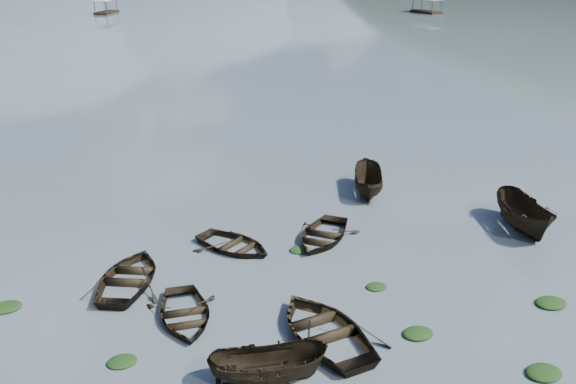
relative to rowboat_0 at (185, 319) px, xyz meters
name	(u,v)px	position (x,y,z in m)	size (l,w,h in m)	color
ground_plane	(417,381)	(6.23, -6.07, 0.00)	(2400.00, 2400.00, 0.00)	#4A555C
rowboat_0	(185,319)	(0.00, 0.00, 0.00)	(2.78, 3.89, 0.81)	black
rowboat_1	(130,283)	(-1.55, 3.41, 0.00)	(3.21, 4.50, 0.93)	black
rowboat_2	(268,381)	(1.77, -4.46, 0.00)	(1.43, 3.81, 1.47)	black
rowboat_3	(325,337)	(4.43, -2.85, 0.00)	(3.51, 4.92, 1.02)	black
rowboat_5	(522,229)	(16.96, 2.19, 0.00)	(1.77, 4.71, 1.82)	black
rowboat_6	(234,249)	(3.25, 4.93, 0.00)	(2.76, 3.87, 0.80)	black
rowboat_7	(322,239)	(7.39, 4.47, 0.00)	(2.99, 4.19, 0.87)	black
rowboat_8	(367,193)	(12.03, 9.05, 0.00)	(1.56, 4.15, 1.60)	black
weed_clump_0	(122,363)	(-2.49, -1.91, 0.00)	(1.01, 0.82, 0.22)	black
weed_clump_1	(418,335)	(7.58, -3.86, 0.00)	(1.13, 0.90, 0.25)	black
weed_clump_2	(544,374)	(10.25, -7.19, 0.00)	(1.22, 0.97, 0.26)	black
weed_clump_3	(376,288)	(7.72, -0.39, 0.00)	(0.87, 0.73, 0.19)	black
weed_clump_4	(551,304)	(13.45, -3.82, 0.00)	(1.24, 0.99, 0.26)	black
weed_clump_5	(6,309)	(-6.24, 3.02, 0.00)	(1.16, 0.94, 0.25)	black
weed_clump_6	(300,251)	(6.00, 3.74, 0.00)	(0.96, 0.80, 0.20)	black
weed_clump_7	(512,214)	(17.70, 3.93, 0.00)	(1.21, 0.97, 0.26)	black
pontoon_centre	(107,13)	(7.03, 107.10, 0.00)	(2.57, 6.16, 2.36)	black
pontoon_right	(426,13)	(63.67, 87.58, 0.00)	(2.70, 6.48, 2.48)	black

